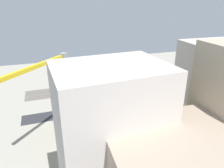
# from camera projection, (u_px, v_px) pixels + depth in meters

# --- Properties ---
(ground_plane) EXTENTS (177.05, 177.05, 0.00)m
(ground_plane) POSITION_uv_depth(u_px,v_px,m) (130.00, 99.00, 114.60)
(ground_plane) COLOR #9E998C
(ground_plane) RESTS_ON ground
(rail_bed) EXTENTS (110.91, 16.60, 0.01)m
(rail_bed) POSITION_uv_depth(u_px,v_px,m) (117.00, 84.00, 134.23)
(rail_bed) COLOR #665E54
(rail_bed) RESTS_ON ground
(street_asphalt) EXTENTS (110.81, 11.16, 0.01)m
(street_asphalt) POSITION_uv_depth(u_px,v_px,m) (133.00, 102.00, 110.64)
(street_asphalt) COLOR #2D2D33
(street_asphalt) RESTS_ON ground
(track_rails) EXTENTS (110.63, 10.17, 0.12)m
(track_rails) POSITION_uv_depth(u_px,v_px,m) (117.00, 84.00, 134.16)
(track_rails) COLOR #9E9EA8
(track_rails) RESTS_ON ground
(platform_canopy_near) EXTENTS (56.26, 5.32, 4.22)m
(platform_canopy_near) POSITION_uv_depth(u_px,v_px,m) (125.00, 83.00, 125.28)
(platform_canopy_near) COLOR #B73328
(platform_canopy_near) RESTS_ON ground
(locomotive) EXTENTS (15.03, 3.29, 5.33)m
(locomotive) POSITION_uv_depth(u_px,v_px,m) (156.00, 75.00, 144.92)
(locomotive) COLOR black
(locomotive) RESTS_ON ground
(passenger_coach) EXTENTS (17.24, 3.14, 6.19)m
(passenger_coach) POSITION_uv_depth(u_px,v_px,m) (183.00, 70.00, 150.39)
(passenger_coach) COLOR black
(passenger_coach) RESTS_ON ground
(freight_coach_far) EXTENTS (19.02, 3.57, 6.15)m
(freight_coach_far) POSITION_uv_depth(u_px,v_px,m) (104.00, 83.00, 127.56)
(freight_coach_far) COLOR black
(freight_coach_far) RESTS_ON ground
(parked_car_0) EXTENTS (4.56, 2.13, 1.60)m
(parked_car_0) POSITION_uv_depth(u_px,v_px,m) (175.00, 98.00, 114.01)
(parked_car_0) COLOR black
(parked_car_0) RESTS_ON ground
(parked_car_1) EXTENTS (4.21, 2.00, 1.71)m
(parked_car_1) POSITION_uv_depth(u_px,v_px,m) (165.00, 100.00, 111.89)
(parked_car_1) COLOR black
(parked_car_1) RESTS_ON ground
(parked_car_2) EXTENTS (4.13, 1.97, 1.74)m
(parked_car_2) POSITION_uv_depth(u_px,v_px,m) (153.00, 101.00, 110.13)
(parked_car_2) COLOR black
(parked_car_2) RESTS_ON ground
(parked_car_3) EXTENTS (4.35, 1.89, 1.61)m
(parked_car_3) POSITION_uv_depth(u_px,v_px,m) (143.00, 103.00, 108.67)
(parked_car_3) COLOR black
(parked_car_3) RESTS_ON ground
(parked_car_4) EXTENTS (4.73, 2.16, 1.56)m
(parked_car_4) POSITION_uv_depth(u_px,v_px,m) (132.00, 104.00, 107.09)
(parked_car_4) COLOR black
(parked_car_4) RESTS_ON ground
(parked_car_5) EXTENTS (4.08, 1.94, 1.76)m
(parked_car_5) POSITION_uv_depth(u_px,v_px,m) (120.00, 106.00, 105.13)
(parked_car_5) COLOR black
(parked_car_5) RESTS_ON ground
(parked_car_6) EXTENTS (4.36, 1.97, 1.75)m
(parked_car_6) POSITION_uv_depth(u_px,v_px,m) (109.00, 108.00, 103.55)
(parked_car_6) COLOR black
(parked_car_6) RESTS_ON ground
(construction_building) EXTENTS (30.80, 16.87, 14.57)m
(construction_building) POSITION_uv_depth(u_px,v_px,m) (112.00, 111.00, 87.32)
(construction_building) COLOR yellow
(construction_building) RESTS_ON ground
(construction_roof_slab) EXTENTS (31.41, 17.48, 0.40)m
(construction_roof_slab) POSITION_uv_depth(u_px,v_px,m) (112.00, 95.00, 84.49)
(construction_roof_slab) COLOR #B7B2A8
(construction_roof_slab) RESTS_ON construction_building
(tower_crane) EXTENTS (20.92, 22.88, 33.08)m
(tower_crane) POSITION_uv_depth(u_px,v_px,m) (54.00, 94.00, 72.64)
(tower_crane) COLOR gray
(tower_crane) RESTS_ON ground
(box_truck_0) EXTENTS (9.08, 2.46, 3.14)m
(box_truck_0) POSITION_uv_depth(u_px,v_px,m) (102.00, 108.00, 101.57)
(box_truck_0) COLOR black
(box_truck_0) RESTS_ON ground
(box_truck_1) EXTENTS (9.08, 3.52, 3.35)m
(box_truck_1) POSITION_uv_depth(u_px,v_px,m) (105.00, 108.00, 101.40)
(box_truck_1) COLOR black
(box_truck_1) RESTS_ON ground
(box_truck_2) EXTENTS (8.51, 2.40, 3.48)m
(box_truck_2) POSITION_uv_depth(u_px,v_px,m) (103.00, 107.00, 101.99)
(box_truck_2) COLOR black
(box_truck_2) RESTS_ON ground
(street_tree_0) EXTENTS (5.62, 5.62, 7.61)m
(street_tree_0) POSITION_uv_depth(u_px,v_px,m) (181.00, 84.00, 122.41)
(street_tree_0) COLOR brown
(street_tree_0) RESTS_ON ground
(street_tree_1) EXTENTS (6.26, 6.26, 8.62)m
(street_tree_1) POSITION_uv_depth(u_px,v_px,m) (145.00, 87.00, 115.54)
(street_tree_1) COLOR brown
(street_tree_1) RESTS_ON ground
(street_tree_2) EXTENTS (5.85, 5.85, 8.49)m
(street_tree_2) POSITION_uv_depth(u_px,v_px,m) (127.00, 90.00, 112.05)
(street_tree_2) COLOR brown
(street_tree_2) RESTS_ON ground
(street_tree_3) EXTENTS (5.28, 5.28, 7.89)m
(street_tree_3) POSITION_uv_depth(u_px,v_px,m) (180.00, 83.00, 121.72)
(street_tree_3) COLOR brown
(street_tree_3) RESTS_ON ground
(street_tree_4) EXTENTS (6.25, 6.25, 9.20)m
(street_tree_4) POSITION_uv_depth(u_px,v_px,m) (182.00, 82.00, 122.08)
(street_tree_4) COLOR brown
(street_tree_4) RESTS_ON ground
(street_tree_5) EXTENTS (4.27, 4.27, 7.41)m
(street_tree_5) POSITION_uv_depth(u_px,v_px,m) (105.00, 93.00, 108.78)
(street_tree_5) COLOR brown
(street_tree_5) RESTS_ON ground
(traffic_light) EXTENTS (0.50, 0.36, 6.59)m
(traffic_light) POSITION_uv_depth(u_px,v_px,m) (120.00, 93.00, 111.24)
(traffic_light) COLOR #333333
(traffic_light) RESTS_ON ground
(background_skyline) EXTENTS (75.21, 39.73, 43.55)m
(background_skyline) POSITION_uv_depth(u_px,v_px,m) (212.00, 154.00, 48.43)
(background_skyline) COLOR #999EA8
(background_skyline) RESTS_ON ground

